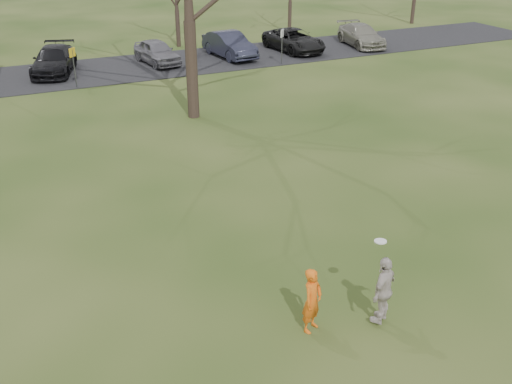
# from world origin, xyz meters

# --- Properties ---
(ground) EXTENTS (120.00, 120.00, 0.00)m
(ground) POSITION_xyz_m (0.00, 0.00, 0.00)
(ground) COLOR #1E380F
(ground) RESTS_ON ground
(parking_strip) EXTENTS (62.00, 6.50, 0.04)m
(parking_strip) POSITION_xyz_m (0.00, 25.00, 0.02)
(parking_strip) COLOR black
(parking_strip) RESTS_ON ground
(player_defender) EXTENTS (0.68, 0.61, 1.55)m
(player_defender) POSITION_xyz_m (-0.52, -0.05, 0.78)
(player_defender) COLOR orange
(player_defender) RESTS_ON ground
(car_3) EXTENTS (3.38, 5.31, 1.43)m
(car_3) POSITION_xyz_m (-2.60, 25.53, 0.76)
(car_3) COLOR black
(car_3) RESTS_ON parking_strip
(car_4) EXTENTS (2.21, 4.28, 1.39)m
(car_4) POSITION_xyz_m (3.29, 25.26, 0.74)
(car_4) COLOR slate
(car_4) RESTS_ON parking_strip
(car_5) EXTENTS (2.11, 4.79, 1.53)m
(car_5) POSITION_xyz_m (7.87, 24.99, 0.81)
(car_5) COLOR #27283A
(car_5) RESTS_ON parking_strip
(car_6) EXTENTS (2.70, 5.17, 1.39)m
(car_6) POSITION_xyz_m (12.35, 24.88, 0.74)
(car_6) COLOR black
(car_6) RESTS_ON parking_strip
(car_7) EXTENTS (2.63, 4.99, 1.38)m
(car_7) POSITION_xyz_m (17.26, 24.41, 0.73)
(car_7) COLOR gray
(car_7) RESTS_ON parking_strip
(catching_play) EXTENTS (1.04, 0.83, 1.98)m
(catching_play) POSITION_xyz_m (1.00, -0.52, 0.91)
(catching_play) COLOR beige
(catching_play) RESTS_ON ground
(sign_yellow) EXTENTS (0.35, 0.35, 2.08)m
(sign_yellow) POSITION_xyz_m (-2.00, 22.00, 1.45)
(sign_yellow) COLOR #47474C
(sign_yellow) RESTS_ON ground
(sign_white) EXTENTS (0.35, 0.35, 2.08)m
(sign_white) POSITION_xyz_m (10.00, 22.00, 1.45)
(sign_white) COLOR #47474C
(sign_white) RESTS_ON ground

